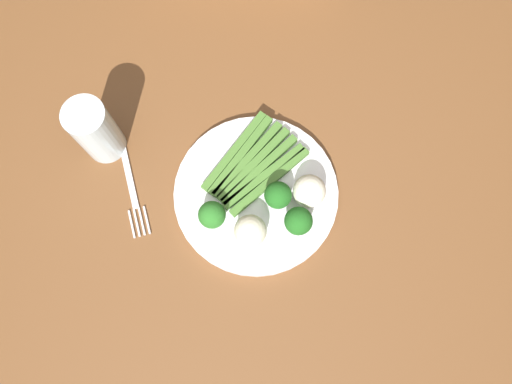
{
  "coord_description": "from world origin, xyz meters",
  "views": [
    {
      "loc": [
        -0.03,
        0.19,
        1.51
      ],
      "look_at": [
        -0.03,
        -0.01,
        0.77
      ],
      "focal_mm": 35.17,
      "sensor_mm": 36.0,
      "label": 1
    }
  ],
  "objects_px": {
    "water_glass": "(96,131)",
    "cauliflower_front_left": "(309,191)",
    "plate": "(256,194)",
    "fork": "(132,188)",
    "broccoli_left": "(298,221)",
    "asparagus_bundle": "(253,166)",
    "cauliflower_back_right": "(250,231)",
    "broccoli_back": "(212,215)",
    "broccoli_right": "(278,197)",
    "dining_table": "(237,217)"
  },
  "relations": [
    {
      "from": "water_glass",
      "to": "dining_table",
      "type": "bearing_deg",
      "value": 154.02
    },
    {
      "from": "fork",
      "to": "water_glass",
      "type": "bearing_deg",
      "value": -163.95
    },
    {
      "from": "fork",
      "to": "broccoli_right",
      "type": "bearing_deg",
      "value": 68.3
    },
    {
      "from": "plate",
      "to": "cauliflower_back_right",
      "type": "relative_size",
      "value": 5.22
    },
    {
      "from": "broccoli_left",
      "to": "broccoli_back",
      "type": "relative_size",
      "value": 1.03
    },
    {
      "from": "cauliflower_front_left",
      "to": "cauliflower_back_right",
      "type": "bearing_deg",
      "value": 33.53
    },
    {
      "from": "plate",
      "to": "cauliflower_back_right",
      "type": "bearing_deg",
      "value": 81.69
    },
    {
      "from": "broccoli_right",
      "to": "water_glass",
      "type": "relative_size",
      "value": 0.42
    },
    {
      "from": "plate",
      "to": "cauliflower_back_right",
      "type": "height_order",
      "value": "cauliflower_back_right"
    },
    {
      "from": "broccoli_left",
      "to": "asparagus_bundle",
      "type": "bearing_deg",
      "value": -55.28
    },
    {
      "from": "plate",
      "to": "cauliflower_front_left",
      "type": "bearing_deg",
      "value": 176.23
    },
    {
      "from": "broccoli_left",
      "to": "cauliflower_back_right",
      "type": "xyz_separation_m",
      "value": [
        0.07,
        0.01,
        -0.01
      ]
    },
    {
      "from": "plate",
      "to": "fork",
      "type": "distance_m",
      "value": 0.2
    },
    {
      "from": "asparagus_bundle",
      "to": "plate",
      "type": "bearing_deg",
      "value": -130.36
    },
    {
      "from": "broccoli_back",
      "to": "dining_table",
      "type": "bearing_deg",
      "value": -139.02
    },
    {
      "from": "plate",
      "to": "asparagus_bundle",
      "type": "relative_size",
      "value": 1.49
    },
    {
      "from": "broccoli_left",
      "to": "cauliflower_back_right",
      "type": "height_order",
      "value": "broccoli_left"
    },
    {
      "from": "cauliflower_back_right",
      "to": "water_glass",
      "type": "height_order",
      "value": "water_glass"
    },
    {
      "from": "broccoli_left",
      "to": "broccoli_back",
      "type": "xyz_separation_m",
      "value": [
        0.13,
        -0.01,
        -0.0
      ]
    },
    {
      "from": "water_glass",
      "to": "cauliflower_front_left",
      "type": "bearing_deg",
      "value": 163.65
    },
    {
      "from": "cauliflower_back_right",
      "to": "broccoli_back",
      "type": "bearing_deg",
      "value": -23.21
    },
    {
      "from": "asparagus_bundle",
      "to": "cauliflower_back_right",
      "type": "xyz_separation_m",
      "value": [
        0.01,
        0.11,
        0.02
      ]
    },
    {
      "from": "fork",
      "to": "broccoli_back",
      "type": "bearing_deg",
      "value": 52.65
    },
    {
      "from": "asparagus_bundle",
      "to": "broccoli_back",
      "type": "height_order",
      "value": "broccoli_back"
    },
    {
      "from": "cauliflower_front_left",
      "to": "cauliflower_back_right",
      "type": "distance_m",
      "value": 0.11
    },
    {
      "from": "broccoli_right",
      "to": "water_glass",
      "type": "xyz_separation_m",
      "value": [
        0.27,
        -0.1,
        0.02
      ]
    },
    {
      "from": "asparagus_bundle",
      "to": "broccoli_left",
      "type": "distance_m",
      "value": 0.12
    },
    {
      "from": "dining_table",
      "to": "cauliflower_back_right",
      "type": "distance_m",
      "value": 0.15
    },
    {
      "from": "broccoli_back",
      "to": "fork",
      "type": "height_order",
      "value": "broccoli_back"
    },
    {
      "from": "asparagus_bundle",
      "to": "water_glass",
      "type": "distance_m",
      "value": 0.24
    },
    {
      "from": "plate",
      "to": "broccoli_right",
      "type": "distance_m",
      "value": 0.05
    },
    {
      "from": "asparagus_bundle",
      "to": "broccoli_back",
      "type": "bearing_deg",
      "value": -172.51
    },
    {
      "from": "water_glass",
      "to": "fork",
      "type": "bearing_deg",
      "value": 120.64
    },
    {
      "from": "broccoli_right",
      "to": "cauliflower_front_left",
      "type": "xyz_separation_m",
      "value": [
        -0.05,
        -0.01,
        -0.0
      ]
    },
    {
      "from": "broccoli_left",
      "to": "water_glass",
      "type": "bearing_deg",
      "value": -25.02
    },
    {
      "from": "fork",
      "to": "water_glass",
      "type": "distance_m",
      "value": 0.1
    },
    {
      "from": "broccoli_right",
      "to": "broccoli_left",
      "type": "bearing_deg",
      "value": 127.31
    },
    {
      "from": "cauliflower_front_left",
      "to": "asparagus_bundle",
      "type": "bearing_deg",
      "value": -29.64
    },
    {
      "from": "plate",
      "to": "asparagus_bundle",
      "type": "height_order",
      "value": "asparagus_bundle"
    },
    {
      "from": "dining_table",
      "to": "plate",
      "type": "height_order",
      "value": "plate"
    },
    {
      "from": "broccoli_left",
      "to": "water_glass",
      "type": "height_order",
      "value": "water_glass"
    },
    {
      "from": "broccoli_back",
      "to": "broccoli_right",
      "type": "bearing_deg",
      "value": -164.99
    },
    {
      "from": "cauliflower_back_right",
      "to": "fork",
      "type": "height_order",
      "value": "cauliflower_back_right"
    },
    {
      "from": "broccoli_right",
      "to": "cauliflower_front_left",
      "type": "height_order",
      "value": "same"
    },
    {
      "from": "dining_table",
      "to": "cauliflower_front_left",
      "type": "height_order",
      "value": "cauliflower_front_left"
    },
    {
      "from": "broccoli_back",
      "to": "cauliflower_back_right",
      "type": "relative_size",
      "value": 1.04
    },
    {
      "from": "dining_table",
      "to": "fork",
      "type": "height_order",
      "value": "fork"
    },
    {
      "from": "dining_table",
      "to": "plate",
      "type": "bearing_deg",
      "value": -159.73
    },
    {
      "from": "broccoli_right",
      "to": "cauliflower_back_right",
      "type": "relative_size",
      "value": 1.04
    },
    {
      "from": "broccoli_right",
      "to": "broccoli_back",
      "type": "distance_m",
      "value": 0.1
    }
  ]
}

